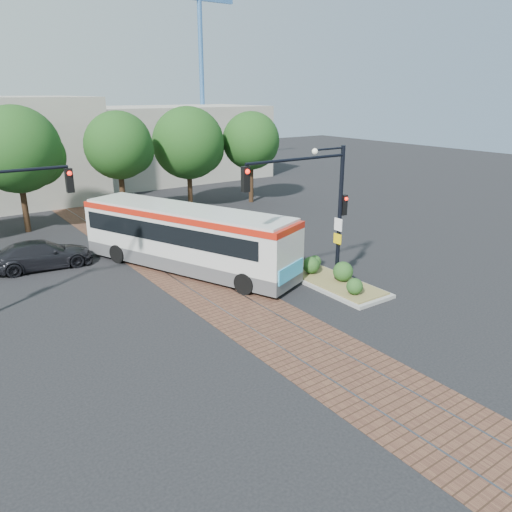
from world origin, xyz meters
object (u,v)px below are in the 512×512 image
at_px(signal_pole_main, 320,197).
at_px(parked_car, 42,254).
at_px(city_bus, 186,236).
at_px(traffic_island, 333,278).

distance_m(signal_pole_main, parked_car, 14.03).
bearing_deg(signal_pole_main, city_bus, 121.80).
xyz_separation_m(traffic_island, parked_car, (-10.22, 10.04, 0.36)).
distance_m(city_bus, parked_car, 7.29).
height_order(traffic_island, parked_car, parked_car).
relative_size(city_bus, parked_car, 2.43).
bearing_deg(city_bus, signal_pole_main, -80.49).
xyz_separation_m(city_bus, parked_car, (-5.78, 4.33, -1.03)).
distance_m(traffic_island, signal_pole_main, 3.95).
relative_size(signal_pole_main, parked_car, 1.26).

